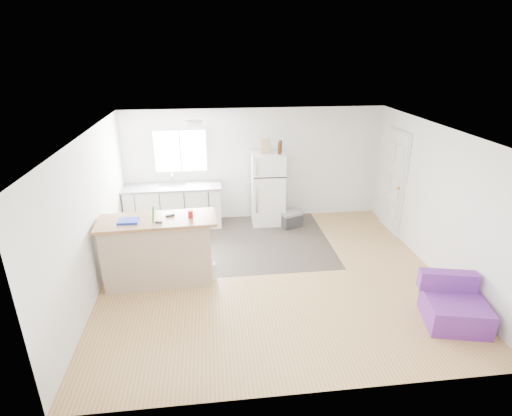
{
  "coord_description": "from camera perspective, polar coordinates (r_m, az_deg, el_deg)",
  "views": [
    {
      "loc": [
        -0.94,
        -5.73,
        3.57
      ],
      "look_at": [
        -0.18,
        0.7,
        0.93
      ],
      "focal_mm": 28.0,
      "sensor_mm": 36.0,
      "label": 1
    }
  ],
  "objects": [
    {
      "name": "cooler",
      "position": [
        8.48,
        5.01,
        -1.58
      ],
      "size": [
        0.51,
        0.44,
        0.33
      ],
      "rotation": [
        0.0,
        0.0,
        0.39
      ],
      "color": "#2E2D30",
      "rests_on": "floor"
    },
    {
      "name": "bottle_right",
      "position": [
        8.26,
        3.5,
        8.78
      ],
      "size": [
        0.09,
        0.09,
        0.25
      ],
      "primitive_type": "cylinder",
      "rotation": [
        0.0,
        0.0,
        0.41
      ],
      "color": "#371C0A",
      "rests_on": "refrigerator"
    },
    {
      "name": "purple_seat",
      "position": [
        6.29,
        26.41,
        -12.49
      ],
      "size": [
        0.93,
        0.91,
        0.65
      ],
      "rotation": [
        0.0,
        0.0,
        -0.23
      ],
      "color": "purple",
      "rests_on": "floor"
    },
    {
      "name": "refrigerator",
      "position": [
        8.46,
        1.68,
        2.81
      ],
      "size": [
        0.69,
        0.66,
        1.54
      ],
      "rotation": [
        0.0,
        0.0,
        -0.02
      ],
      "color": "white",
      "rests_on": "floor"
    },
    {
      "name": "kitchen_cabinets",
      "position": [
        8.54,
        -11.65,
        0.31
      ],
      "size": [
        2.01,
        0.64,
        1.17
      ],
      "rotation": [
        0.0,
        0.0,
        0.01
      ],
      "color": "white",
      "rests_on": "floor"
    },
    {
      "name": "cleaner_jug",
      "position": [
        6.64,
        -6.47,
        -8.99
      ],
      "size": [
        0.19,
        0.16,
        0.35
      ],
      "rotation": [
        0.0,
        0.0,
        0.38
      ],
      "color": "silver",
      "rests_on": "floor"
    },
    {
      "name": "room",
      "position": [
        6.27,
        2.41,
        -0.08
      ],
      "size": [
        5.51,
        5.01,
        2.41
      ],
      "color": "#AB7747",
      "rests_on": "ground"
    },
    {
      "name": "interior_door",
      "position": [
        8.54,
        19.09,
        3.52
      ],
      "size": [
        0.11,
        0.92,
        2.1
      ],
      "color": "white",
      "rests_on": "right_wall"
    },
    {
      "name": "peninsula",
      "position": [
        6.54,
        -13.8,
        -5.93
      ],
      "size": [
        1.83,
        0.78,
        1.11
      ],
      "rotation": [
        0.0,
        0.0,
        0.05
      ],
      "color": "tan",
      "rests_on": "floor"
    },
    {
      "name": "window",
      "position": [
        8.48,
        -10.75,
        8.0
      ],
      "size": [
        1.18,
        0.06,
        0.98
      ],
      "color": "white",
      "rests_on": "back_wall"
    },
    {
      "name": "blue_tray",
      "position": [
        6.3,
        -17.77,
        -1.79
      ],
      "size": [
        0.3,
        0.23,
        0.04
      ],
      "primitive_type": "cube",
      "rotation": [
        0.0,
        0.0,
        -0.02
      ],
      "color": "#142CC1",
      "rests_on": "peninsula"
    },
    {
      "name": "ceiling_fixture",
      "position": [
        7.04,
        -8.93,
        12.0
      ],
      "size": [
        0.3,
        0.3,
        0.07
      ],
      "primitive_type": "cylinder",
      "color": "white",
      "rests_on": "ceiling"
    },
    {
      "name": "cardboard_box",
      "position": [
        8.15,
        1.3,
        8.8
      ],
      "size": [
        0.2,
        0.11,
        0.3
      ],
      "primitive_type": "cube",
      "rotation": [
        0.0,
        0.0,
        -0.04
      ],
      "color": "#A4825D",
      "rests_on": "refrigerator"
    },
    {
      "name": "red_cup",
      "position": [
        6.22,
        -9.34,
        -0.86
      ],
      "size": [
        0.09,
        0.09,
        0.12
      ],
      "primitive_type": "cylinder",
      "rotation": [
        0.0,
        0.0,
        0.12
      ],
      "color": "#BC110B",
      "rests_on": "peninsula"
    },
    {
      "name": "bottle_left",
      "position": [
        8.12,
        3.37,
        8.55
      ],
      "size": [
        0.09,
        0.09,
        0.25
      ],
      "primitive_type": "cylinder",
      "rotation": [
        0.0,
        0.0,
        -0.3
      ],
      "color": "#371C0A",
      "rests_on": "refrigerator"
    },
    {
      "name": "tool_a",
      "position": [
        6.35,
        -12.2,
        -1.03
      ],
      "size": [
        0.15,
        0.09,
        0.03
      ],
      "primitive_type": "cube",
      "rotation": [
        0.0,
        0.0,
        0.35
      ],
      "color": "black",
      "rests_on": "peninsula"
    },
    {
      "name": "mop",
      "position": [
        6.6,
        -15.07,
        -9.11
      ],
      "size": [
        0.32,
        0.37,
        1.4
      ],
      "rotation": [
        0.0,
        0.0,
        0.53
      ],
      "color": "green",
      "rests_on": "floor"
    },
    {
      "name": "vinyl_zone",
      "position": [
        7.84,
        -4.42,
        -4.98
      ],
      "size": [
        4.05,
        2.5,
        0.0
      ],
      "primitive_type": "cube",
      "color": "#302824",
      "rests_on": "floor"
    },
    {
      "name": "tool_b",
      "position": [
        6.15,
        -13.74,
        -1.98
      ],
      "size": [
        0.11,
        0.06,
        0.03
      ],
      "primitive_type": "cube",
      "rotation": [
        0.0,
        0.0,
        -0.2
      ],
      "color": "black",
      "rests_on": "peninsula"
    }
  ]
}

